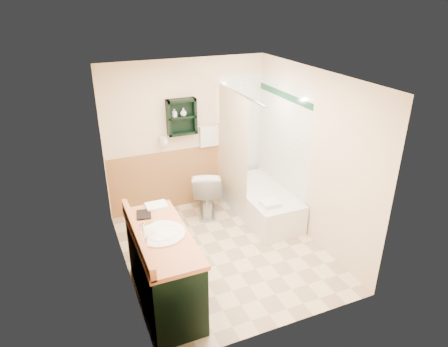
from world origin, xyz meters
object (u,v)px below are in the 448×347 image
at_px(vanity, 164,268).
at_px(soap_bottle_b, 183,113).
at_px(soap_bottle_a, 174,115).
at_px(wall_shelf, 182,117).
at_px(vanity_book, 136,208).
at_px(hair_dryer, 163,141).
at_px(toilet, 206,191).
at_px(bathtub, 262,203).

xyz_separation_m(vanity, soap_bottle_b, (0.92, 2.02, 1.16)).
bearing_deg(vanity, soap_bottle_a, 68.83).
height_order(vanity, soap_bottle_a, soap_bottle_a).
bearing_deg(wall_shelf, soap_bottle_a, -177.45).
distance_m(vanity_book, soap_bottle_b, 1.98).
bearing_deg(hair_dryer, wall_shelf, -4.76).
bearing_deg(hair_dryer, toilet, -31.10).
relative_size(wall_shelf, vanity, 0.38).
distance_m(bathtub, soap_bottle_b, 1.86).
bearing_deg(soap_bottle_a, wall_shelf, 2.55).
bearing_deg(vanity_book, vanity, -60.06).
relative_size(vanity_book, soap_bottle_a, 1.81).
bearing_deg(hair_dryer, vanity_book, -115.81).
relative_size(vanity, vanity_book, 6.47).
distance_m(wall_shelf, bathtub, 1.84).
relative_size(hair_dryer, toilet, 0.31).
distance_m(hair_dryer, vanity, 2.26).
bearing_deg(vanity_book, hair_dryer, 75.12).
bearing_deg(bathtub, vanity, -146.71).
relative_size(vanity, soap_bottle_b, 11.92).
distance_m(soap_bottle_a, soap_bottle_b, 0.14).
xyz_separation_m(wall_shelf, vanity_book, (-1.06, -1.55, -0.53)).
bearing_deg(soap_bottle_b, bathtub, -37.36).
relative_size(wall_shelf, soap_bottle_a, 4.48).
xyz_separation_m(hair_dryer, vanity_book, (-0.76, -1.57, -0.18)).
relative_size(vanity, bathtub, 0.96).
distance_m(vanity, bathtub, 2.31).
height_order(vanity, toilet, vanity).
xyz_separation_m(vanity, soap_bottle_a, (0.78, 2.02, 1.14)).
height_order(hair_dryer, soap_bottle_a, soap_bottle_a).
relative_size(wall_shelf, toilet, 0.71).
bearing_deg(toilet, wall_shelf, -31.35).
distance_m(hair_dryer, soap_bottle_b, 0.53).
bearing_deg(bathtub, soap_bottle_b, 142.64).
relative_size(wall_shelf, vanity_book, 2.48).
height_order(toilet, soap_bottle_a, soap_bottle_a).
xyz_separation_m(hair_dryer, vanity, (-0.59, -2.05, -0.75)).
bearing_deg(soap_bottle_a, soap_bottle_b, 0.00).
bearing_deg(toilet, hair_dryer, -11.95).
height_order(vanity_book, soap_bottle_b, soap_bottle_b).
bearing_deg(hair_dryer, bathtub, -30.81).
relative_size(hair_dryer, vanity, 0.17).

